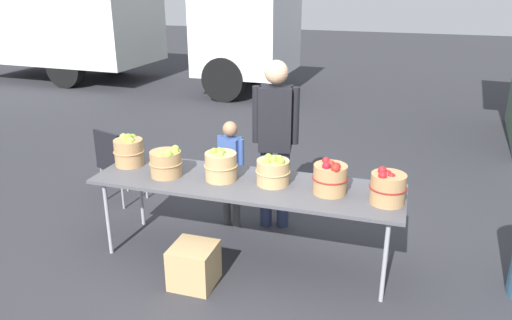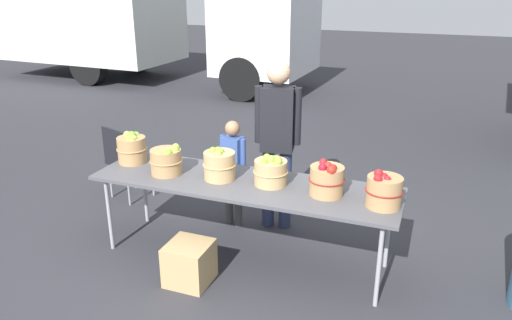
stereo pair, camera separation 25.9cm
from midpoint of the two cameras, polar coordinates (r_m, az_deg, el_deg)
name	(u,v)px [view 1 (the left image)]	position (r m, az deg, el deg)	size (l,w,h in m)	color
ground_plane	(246,257)	(4.65, -2.75, -11.13)	(40.00, 40.00, 0.00)	#2D2D33
market_table	(246,186)	(4.32, -2.91, -3.05)	(2.70, 0.76, 0.75)	#4C4C51
apple_basket_green_0	(129,151)	(4.83, -15.93, 1.02)	(0.29, 0.29, 0.30)	#A87F51
apple_basket_green_1	(166,163)	(4.49, -11.93, -0.32)	(0.30, 0.30, 0.27)	#A87F51
apple_basket_green_2	(221,165)	(4.34, -5.78, -0.64)	(0.30, 0.30, 0.29)	tan
apple_basket_green_3	(273,171)	(4.22, 0.21, -1.24)	(0.30, 0.30, 0.26)	tan
apple_basket_red_0	(330,178)	(4.07, 6.73, -2.10)	(0.30, 0.30, 0.29)	#A87F51
apple_basket_red_1	(388,188)	(3.97, 13.12, -3.13)	(0.29, 0.29, 0.29)	#A87F51
vendor_adult	(275,133)	(4.80, 0.70, 3.15)	(0.45, 0.27, 1.71)	#262D4C
child_customer	(231,166)	(4.94, -4.42, -0.68)	(0.29, 0.18, 1.12)	#3F3F3F
box_truck	(104,18)	(12.64, -17.66, 15.31)	(7.78, 2.48, 2.75)	silver
folding_chair	(117,160)	(5.75, -16.98, -0.02)	(0.51, 0.51, 0.86)	black
produce_crate	(194,265)	(4.25, -8.94, -11.91)	(0.36, 0.36, 0.36)	tan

